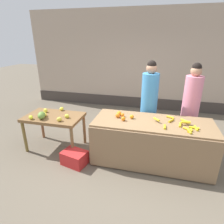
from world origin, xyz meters
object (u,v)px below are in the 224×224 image
Objects in this scene: vendor_woman_pink_shirt at (190,107)px; produce_sack at (102,129)px; vendor_woman_blue_shirt at (149,104)px; produce_crate at (75,158)px.

vendor_woman_pink_shirt is 1.99m from produce_sack.
vendor_woman_blue_shirt reaches higher than produce_crate.
produce_sack is (0.20, 1.09, 0.10)m from produce_crate.
vendor_woman_pink_shirt is (0.83, 0.09, -0.02)m from vendor_woman_blue_shirt.
vendor_woman_pink_shirt reaches higher than produce_crate.
produce_crate is at bearing -149.78° from vendor_woman_pink_shirt.
produce_sack is at bearing -178.42° from vendor_woman_blue_shirt.
produce_sack reaches higher than produce_crate.
vendor_woman_blue_shirt reaches higher than vendor_woman_pink_shirt.
vendor_woman_blue_shirt is at bearing 1.58° from produce_sack.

